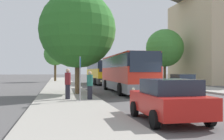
{
  "coord_description": "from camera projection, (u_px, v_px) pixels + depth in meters",
  "views": [
    {
      "loc": [
        -7.7,
        -15.21,
        1.86
      ],
      "look_at": [
        -1.49,
        13.98,
        2.02
      ],
      "focal_mm": 42.0,
      "sensor_mm": 36.0,
      "label": 1
    }
  ],
  "objects": [
    {
      "name": "ground_plane",
      "position": [
        181.0,
        101.0,
        16.48
      ],
      "size": [
        300.0,
        300.0,
        0.0
      ],
      "primitive_type": "plane",
      "color": "#565454",
      "rests_on": "ground"
    },
    {
      "name": "tree_left_near",
      "position": [
        55.0,
        54.0,
        46.62
      ],
      "size": [
        4.0,
        4.0,
        6.79
      ],
      "color": "#513D23",
      "rests_on": "sidewalk_left"
    },
    {
      "name": "pedestrian_waiting_far",
      "position": [
        68.0,
        84.0,
        16.16
      ],
      "size": [
        0.36,
        0.36,
        1.88
      ],
      "rotation": [
        0.0,
        0.0,
        1.8
      ],
      "color": "#23232D",
      "rests_on": "sidewalk_left"
    },
    {
      "name": "sidewalk_left",
      "position": [
        69.0,
        102.0,
        15.02
      ],
      "size": [
        4.0,
        120.0,
        0.15
      ],
      "primitive_type": "cube",
      "color": "#A39E93",
      "rests_on": "ground_plane"
    },
    {
      "name": "bus_stop_sign",
      "position": [
        80.0,
        73.0,
        15.19
      ],
      "size": [
        0.08,
        0.45,
        2.58
      ],
      "color": "gray",
      "rests_on": "sidewalk_left"
    },
    {
      "name": "parked_car_right_near",
      "position": [
        183.0,
        82.0,
        24.91
      ],
      "size": [
        2.16,
        4.5,
        1.59
      ],
      "rotation": [
        0.0,
        0.0,
        3.09
      ],
      "color": "silver",
      "rests_on": "ground_plane"
    },
    {
      "name": "tree_right_near",
      "position": [
        165.0,
        48.0,
        39.12
      ],
      "size": [
        5.62,
        5.62,
        8.02
      ],
      "color": "#513D23",
      "rests_on": "sidewalk_right"
    },
    {
      "name": "parked_car_left_curb",
      "position": [
        169.0,
        99.0,
        9.77
      ],
      "size": [
        2.21,
        3.94,
        1.58
      ],
      "rotation": [
        0.0,
        0.0,
        -0.02
      ],
      "color": "red",
      "rests_on": "ground_plane"
    },
    {
      "name": "bus_middle",
      "position": [
        100.0,
        72.0,
        38.22
      ],
      "size": [
        2.8,
        11.65,
        3.28
      ],
      "rotation": [
        0.0,
        0.0,
        0.01
      ],
      "color": "#2D2D2D",
      "rests_on": "ground_plane"
    },
    {
      "name": "pedestrian_waiting_near",
      "position": [
        90.0,
        85.0,
        16.06
      ],
      "size": [
        0.36,
        0.36,
        1.73
      ],
      "rotation": [
        0.0,
        0.0,
        4.82
      ],
      "color": "#23232D",
      "rests_on": "sidewalk_left"
    },
    {
      "name": "bus_front",
      "position": [
        126.0,
        73.0,
        23.49
      ],
      "size": [
        2.99,
        11.82,
        3.28
      ],
      "rotation": [
        0.0,
        0.0,
        -0.02
      ],
      "color": "gray",
      "rests_on": "ground_plane"
    },
    {
      "name": "tree_left_far",
      "position": [
        78.0,
        30.0,
        20.15
      ],
      "size": [
        5.9,
        5.9,
        7.88
      ],
      "color": "brown",
      "rests_on": "sidewalk_left"
    }
  ]
}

